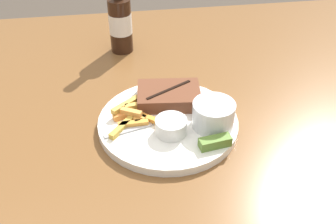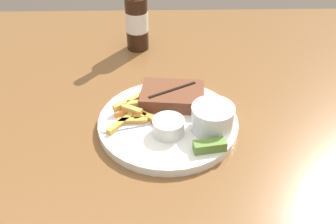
{
  "view_description": "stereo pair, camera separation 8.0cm",
  "coord_description": "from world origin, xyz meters",
  "px_view_note": "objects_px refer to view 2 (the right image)",
  "views": [
    {
      "loc": [
        -0.09,
        -0.63,
        1.31
      ],
      "look_at": [
        0.0,
        0.0,
        0.82
      ],
      "focal_mm": 42.0,
      "sensor_mm": 36.0,
      "label": 1
    },
    {
      "loc": [
        -0.01,
        -0.64,
        1.31
      ],
      "look_at": [
        0.0,
        0.0,
        0.82
      ],
      "focal_mm": 42.0,
      "sensor_mm": 36.0,
      "label": 2
    }
  ],
  "objects_px": {
    "pickle_spear": "(210,146)",
    "beer_bottle": "(137,20)",
    "knife_utensil": "(163,109)",
    "fork_utensil": "(132,126)",
    "dinner_plate": "(168,123)",
    "steak_portion": "(173,96)",
    "coleslaw_cup": "(213,117)",
    "dipping_sauce_cup": "(167,126)"
  },
  "relations": [
    {
      "from": "dipping_sauce_cup",
      "to": "fork_utensil",
      "type": "bearing_deg",
      "value": 163.5
    },
    {
      "from": "dinner_plate",
      "to": "dipping_sauce_cup",
      "type": "height_order",
      "value": "dipping_sauce_cup"
    },
    {
      "from": "knife_utensil",
      "to": "beer_bottle",
      "type": "height_order",
      "value": "beer_bottle"
    },
    {
      "from": "dinner_plate",
      "to": "knife_utensil",
      "type": "height_order",
      "value": "knife_utensil"
    },
    {
      "from": "dipping_sauce_cup",
      "to": "pickle_spear",
      "type": "xyz_separation_m",
      "value": [
        0.08,
        -0.05,
        -0.01
      ]
    },
    {
      "from": "coleslaw_cup",
      "to": "steak_portion",
      "type": "bearing_deg",
      "value": 129.22
    },
    {
      "from": "steak_portion",
      "to": "knife_utensil",
      "type": "bearing_deg",
      "value": -126.75
    },
    {
      "from": "knife_utensil",
      "to": "beer_bottle",
      "type": "distance_m",
      "value": 0.33
    },
    {
      "from": "steak_portion",
      "to": "pickle_spear",
      "type": "bearing_deg",
      "value": -67.32
    },
    {
      "from": "knife_utensil",
      "to": "dinner_plate",
      "type": "bearing_deg",
      "value": -175.78
    },
    {
      "from": "knife_utensil",
      "to": "fork_utensil",
      "type": "bearing_deg",
      "value": 117.11
    },
    {
      "from": "pickle_spear",
      "to": "beer_bottle",
      "type": "bearing_deg",
      "value": 109.19
    },
    {
      "from": "dinner_plate",
      "to": "coleslaw_cup",
      "type": "xyz_separation_m",
      "value": [
        0.09,
        -0.03,
        0.04
      ]
    },
    {
      "from": "dinner_plate",
      "to": "dipping_sauce_cup",
      "type": "xyz_separation_m",
      "value": [
        -0.0,
        -0.04,
        0.03
      ]
    },
    {
      "from": "dinner_plate",
      "to": "coleslaw_cup",
      "type": "relative_size",
      "value": 3.39
    },
    {
      "from": "knife_utensil",
      "to": "steak_portion",
      "type": "bearing_deg",
      "value": -50.62
    },
    {
      "from": "coleslaw_cup",
      "to": "dinner_plate",
      "type": "bearing_deg",
      "value": 160.96
    },
    {
      "from": "dinner_plate",
      "to": "steak_portion",
      "type": "xyz_separation_m",
      "value": [
        0.01,
        0.06,
        0.02
      ]
    },
    {
      "from": "dipping_sauce_cup",
      "to": "beer_bottle",
      "type": "height_order",
      "value": "beer_bottle"
    },
    {
      "from": "dipping_sauce_cup",
      "to": "pickle_spear",
      "type": "bearing_deg",
      "value": -32.84
    },
    {
      "from": "fork_utensil",
      "to": "beer_bottle",
      "type": "height_order",
      "value": "beer_bottle"
    },
    {
      "from": "knife_utensil",
      "to": "beer_bottle",
      "type": "bearing_deg",
      "value": -2.08
    },
    {
      "from": "dinner_plate",
      "to": "knife_utensil",
      "type": "relative_size",
      "value": 1.77
    },
    {
      "from": "coleslaw_cup",
      "to": "knife_utensil",
      "type": "relative_size",
      "value": 0.52
    },
    {
      "from": "coleslaw_cup",
      "to": "fork_utensil",
      "type": "height_order",
      "value": "coleslaw_cup"
    },
    {
      "from": "steak_portion",
      "to": "dipping_sauce_cup",
      "type": "xyz_separation_m",
      "value": [
        -0.01,
        -0.1,
        0.0
      ]
    },
    {
      "from": "dipping_sauce_cup",
      "to": "pickle_spear",
      "type": "height_order",
      "value": "dipping_sauce_cup"
    },
    {
      "from": "steak_portion",
      "to": "beer_bottle",
      "type": "height_order",
      "value": "beer_bottle"
    },
    {
      "from": "dipping_sauce_cup",
      "to": "knife_utensil",
      "type": "height_order",
      "value": "dipping_sauce_cup"
    },
    {
      "from": "steak_portion",
      "to": "knife_utensil",
      "type": "xyz_separation_m",
      "value": [
        -0.02,
        -0.03,
        -0.01
      ]
    },
    {
      "from": "beer_bottle",
      "to": "steak_portion",
      "type": "bearing_deg",
      "value": -72.81
    },
    {
      "from": "steak_portion",
      "to": "dipping_sauce_cup",
      "type": "height_order",
      "value": "same"
    },
    {
      "from": "pickle_spear",
      "to": "fork_utensil",
      "type": "bearing_deg",
      "value": 154.26
    },
    {
      "from": "dipping_sauce_cup",
      "to": "fork_utensil",
      "type": "distance_m",
      "value": 0.07
    },
    {
      "from": "coleslaw_cup",
      "to": "pickle_spear",
      "type": "height_order",
      "value": "coleslaw_cup"
    },
    {
      "from": "steak_portion",
      "to": "beer_bottle",
      "type": "distance_m",
      "value": 0.3
    },
    {
      "from": "pickle_spear",
      "to": "knife_utensil",
      "type": "relative_size",
      "value": 0.39
    },
    {
      "from": "coleslaw_cup",
      "to": "dipping_sauce_cup",
      "type": "distance_m",
      "value": 0.09
    },
    {
      "from": "dinner_plate",
      "to": "pickle_spear",
      "type": "xyz_separation_m",
      "value": [
        0.08,
        -0.09,
        0.02
      ]
    },
    {
      "from": "coleslaw_cup",
      "to": "knife_utensil",
      "type": "bearing_deg",
      "value": 147.07
    },
    {
      "from": "steak_portion",
      "to": "knife_utensil",
      "type": "distance_m",
      "value": 0.04
    },
    {
      "from": "fork_utensil",
      "to": "knife_utensil",
      "type": "xyz_separation_m",
      "value": [
        0.06,
        0.05,
        0.0
      ]
    }
  ]
}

